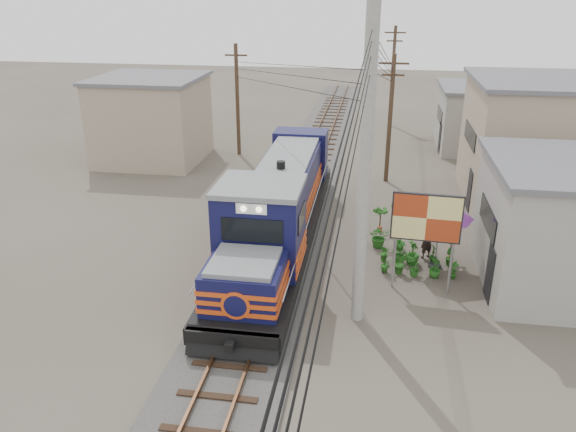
% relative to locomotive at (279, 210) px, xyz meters
% --- Properties ---
extents(ground, '(120.00, 120.00, 0.00)m').
position_rel_locomotive_xyz_m(ground, '(0.00, -4.43, -1.74)').
color(ground, '#473F35').
rests_on(ground, ground).
extents(ballast, '(3.60, 70.00, 0.16)m').
position_rel_locomotive_xyz_m(ballast, '(0.00, 5.57, -1.66)').
color(ballast, '#595651').
rests_on(ballast, ground).
extents(track, '(1.15, 70.00, 0.12)m').
position_rel_locomotive_xyz_m(track, '(0.00, 5.57, -1.48)').
color(track, '#51331E').
rests_on(track, ground).
extents(locomotive, '(2.95, 16.06, 3.98)m').
position_rel_locomotive_xyz_m(locomotive, '(0.00, 0.00, 0.00)').
color(locomotive, black).
rests_on(locomotive, ground).
extents(utility_pole_main, '(0.40, 0.40, 10.00)m').
position_rel_locomotive_xyz_m(utility_pole_main, '(3.50, -4.93, 3.26)').
color(utility_pole_main, '#9E9B93').
rests_on(utility_pole_main, ground).
extents(wooden_pole_mid, '(1.60, 0.24, 7.00)m').
position_rel_locomotive_xyz_m(wooden_pole_mid, '(4.50, 9.57, 1.94)').
color(wooden_pole_mid, '#4C3826').
rests_on(wooden_pole_mid, ground).
extents(wooden_pole_far, '(1.60, 0.24, 7.50)m').
position_rel_locomotive_xyz_m(wooden_pole_far, '(4.80, 23.57, 2.20)').
color(wooden_pole_far, '#4C3826').
rests_on(wooden_pole_far, ground).
extents(wooden_pole_left, '(1.60, 0.24, 7.00)m').
position_rel_locomotive_xyz_m(wooden_pole_left, '(-5.00, 13.57, 1.94)').
color(wooden_pole_left, '#4C3826').
rests_on(wooden_pole_left, ground).
extents(power_lines, '(9.65, 19.00, 3.30)m').
position_rel_locomotive_xyz_m(power_lines, '(-0.14, 4.06, 5.83)').
color(power_lines, black).
rests_on(power_lines, ground).
extents(shophouse_mid, '(8.40, 7.35, 6.20)m').
position_rel_locomotive_xyz_m(shophouse_mid, '(12.50, 7.57, 1.37)').
color(shophouse_mid, gray).
rests_on(shophouse_mid, ground).
extents(shophouse_back, '(6.30, 6.30, 4.20)m').
position_rel_locomotive_xyz_m(shophouse_back, '(11.00, 17.57, 0.37)').
color(shophouse_back, gray).
rests_on(shophouse_back, ground).
extents(shophouse_left, '(6.30, 6.30, 5.20)m').
position_rel_locomotive_xyz_m(shophouse_left, '(-10.00, 11.57, 0.87)').
color(shophouse_left, gray).
rests_on(shophouse_left, ground).
extents(billboard, '(2.42, 0.31, 3.73)m').
position_rel_locomotive_xyz_m(billboard, '(5.68, -2.71, 1.02)').
color(billboard, '#99999E').
rests_on(billboard, ground).
extents(market_umbrella, '(2.59, 2.59, 2.77)m').
position_rel_locomotive_xyz_m(market_umbrella, '(6.38, -0.79, 0.70)').
color(market_umbrella, black).
rests_on(market_umbrella, ground).
extents(vendor, '(0.67, 0.62, 1.54)m').
position_rel_locomotive_xyz_m(vendor, '(6.06, 0.02, -0.97)').
color(vendor, black).
rests_on(vendor, ground).
extents(plant_nursery, '(3.50, 3.14, 1.02)m').
position_rel_locomotive_xyz_m(plant_nursery, '(5.09, -0.47, -1.31)').
color(plant_nursery, '#25641C').
rests_on(plant_nursery, ground).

